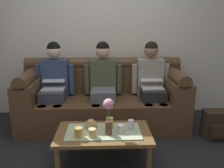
% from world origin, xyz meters
% --- Properties ---
extents(back_wall_patterned, '(6.00, 0.12, 2.90)m').
position_xyz_m(back_wall_patterned, '(0.00, 1.70, 1.45)').
color(back_wall_patterned, silver).
rests_on(back_wall_patterned, ground_plane).
extents(couch, '(2.37, 0.88, 0.96)m').
position_xyz_m(couch, '(0.00, 1.17, 0.37)').
color(couch, '#513823').
rests_on(couch, ground_plane).
extents(person_left, '(0.56, 0.67, 1.22)m').
position_xyz_m(person_left, '(-0.71, 1.17, 0.66)').
color(person_left, '#383D4C').
rests_on(person_left, ground_plane).
extents(person_middle, '(0.56, 0.67, 1.22)m').
position_xyz_m(person_middle, '(0.00, 1.17, 0.66)').
color(person_middle, '#595B66').
rests_on(person_middle, ground_plane).
extents(person_right, '(0.56, 0.67, 1.22)m').
position_xyz_m(person_right, '(0.71, 1.17, 0.66)').
color(person_right, '#232326').
rests_on(person_right, ground_plane).
extents(coffee_table, '(1.02, 0.58, 0.36)m').
position_xyz_m(coffee_table, '(0.00, 0.15, 0.31)').
color(coffee_table, brown).
rests_on(coffee_table, ground_plane).
extents(flower_vase, '(0.11, 0.11, 0.39)m').
position_xyz_m(flower_vase, '(0.05, 0.08, 0.60)').
color(flower_vase, brown).
rests_on(flower_vase, coffee_table).
extents(snack_bowl, '(0.13, 0.13, 0.11)m').
position_xyz_m(snack_bowl, '(-0.14, 0.23, 0.40)').
color(snack_bowl, tan).
rests_on(snack_bowl, coffee_table).
extents(cup_near_left, '(0.08, 0.08, 0.12)m').
position_xyz_m(cup_near_left, '(0.07, 0.22, 0.42)').
color(cup_near_left, gold).
rests_on(cup_near_left, coffee_table).
extents(cup_near_right, '(0.07, 0.07, 0.11)m').
position_xyz_m(cup_near_right, '(0.30, 0.18, 0.42)').
color(cup_near_right, silver).
rests_on(cup_near_right, coffee_table).
extents(cup_far_center, '(0.08, 0.08, 0.09)m').
position_xyz_m(cup_far_center, '(-0.11, 0.02, 0.41)').
color(cup_far_center, '#DBB77A').
rests_on(cup_far_center, coffee_table).
extents(cup_far_left, '(0.08, 0.08, 0.10)m').
position_xyz_m(cup_far_left, '(-0.25, 0.02, 0.41)').
color(cup_far_left, gold).
rests_on(cup_far_left, coffee_table).
extents(cup_far_right, '(0.07, 0.07, 0.09)m').
position_xyz_m(cup_far_right, '(0.18, 0.11, 0.41)').
color(cup_far_right, white).
rests_on(cup_far_right, coffee_table).
extents(backpack_right, '(0.34, 0.26, 0.38)m').
position_xyz_m(backpack_right, '(1.48, 0.63, 0.19)').
color(backpack_right, '#2D2319').
rests_on(backpack_right, ground_plane).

